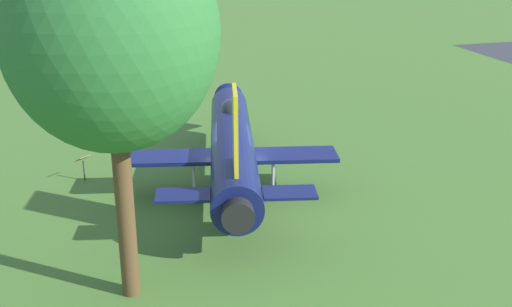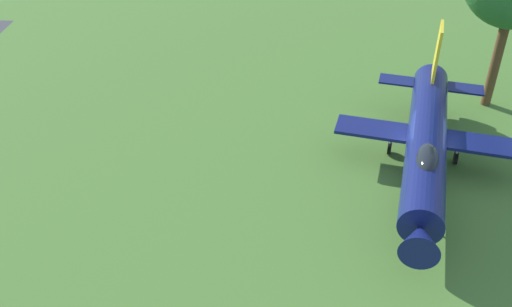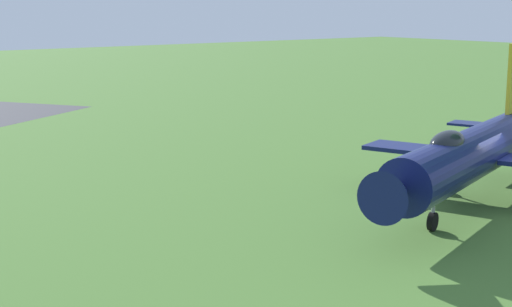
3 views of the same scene
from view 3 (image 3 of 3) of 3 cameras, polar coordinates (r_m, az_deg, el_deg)
name	(u,v)px [view 3 (image 3 of 3)]	position (r m, az deg, el deg)	size (l,w,h in m)	color
ground_plane	(471,205)	(28.33, 15.63, -3.68)	(200.00, 200.00, 0.00)	#47722D
display_jet	(470,153)	(27.55, 15.59, 0.00)	(14.12, 8.51, 5.50)	#111951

